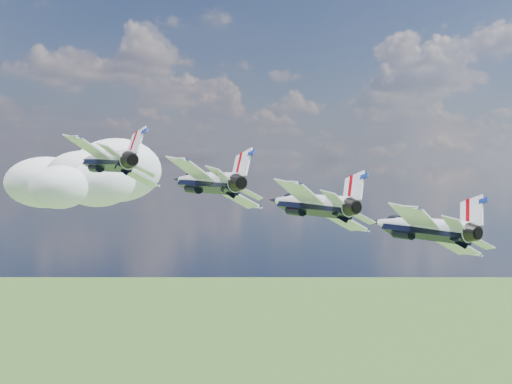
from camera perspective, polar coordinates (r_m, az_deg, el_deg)
cloud_far at (r=269.25m, az=-13.89°, el=1.41°), size 57.34×45.05×22.53m
jet_0 at (r=88.14m, az=-11.94°, el=2.53°), size 13.19×17.66×10.30m
jet_1 at (r=84.28m, az=-4.13°, el=0.88°), size 13.19×17.66×10.30m
jet_2 at (r=82.19m, az=4.24°, el=-0.90°), size 13.19×17.66×10.30m
jet_3 at (r=82.00m, az=12.85°, el=-2.72°), size 13.19×17.66×10.30m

